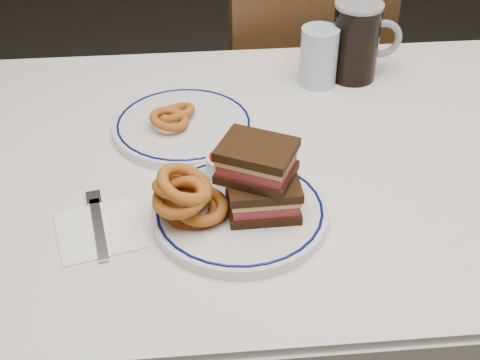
{
  "coord_description": "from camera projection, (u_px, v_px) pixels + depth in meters",
  "views": [
    {
      "loc": [
        -0.18,
        -0.98,
        1.45
      ],
      "look_at": [
        -0.1,
        -0.16,
        0.82
      ],
      "focal_mm": 50.0,
      "sensor_mm": 36.0,
      "label": 1
    }
  ],
  "objects": [
    {
      "name": "napkin_fork",
      "position": [
        99.0,
        229.0,
        1.05
      ],
      "size": [
        0.16,
        0.18,
        0.01
      ],
      "color": "white",
      "rests_on": "dining_table"
    },
    {
      "name": "reuben_sandwich",
      "position": [
        260.0,
        178.0,
        1.03
      ],
      "size": [
        0.14,
        0.13,
        0.12
      ],
      "color": "black",
      "rests_on": "main_plate"
    },
    {
      "name": "beer_mug",
      "position": [
        357.0,
        41.0,
        1.39
      ],
      "size": [
        0.15,
        0.1,
        0.17
      ],
      "color": "black",
      "rests_on": "dining_table"
    },
    {
      "name": "far_plate",
      "position": [
        184.0,
        126.0,
        1.27
      ],
      "size": [
        0.27,
        0.27,
        0.02
      ],
      "color": "silver",
      "rests_on": "dining_table"
    },
    {
      "name": "chair_far",
      "position": [
        294.0,
        79.0,
        1.9
      ],
      "size": [
        0.53,
        0.53,
        0.97
      ],
      "color": "#3E2614",
      "rests_on": "floor"
    },
    {
      "name": "main_plate",
      "position": [
        240.0,
        212.0,
        1.07
      ],
      "size": [
        0.28,
        0.28,
        0.02
      ],
      "color": "silver",
      "rests_on": "dining_table"
    },
    {
      "name": "dining_table",
      "position": [
        286.0,
        200.0,
        1.28
      ],
      "size": [
        1.27,
        0.87,
        0.75
      ],
      "color": "silver",
      "rests_on": "floor"
    },
    {
      "name": "water_glass",
      "position": [
        319.0,
        57.0,
        1.39
      ],
      "size": [
        0.08,
        0.08,
        0.12
      ],
      "primitive_type": "cylinder",
      "color": "#A7C3D8",
      "rests_on": "dining_table"
    },
    {
      "name": "ketchup_ramekin",
      "position": [
        224.0,
        164.0,
        1.12
      ],
      "size": [
        0.06,
        0.06,
        0.04
      ],
      "color": "white",
      "rests_on": "main_plate"
    },
    {
      "name": "onion_rings_main",
      "position": [
        186.0,
        195.0,
        1.03
      ],
      "size": [
        0.13,
        0.13,
        0.11
      ],
      "color": "brown",
      "rests_on": "main_plate"
    },
    {
      "name": "onion_rings_far",
      "position": [
        172.0,
        116.0,
        1.26
      ],
      "size": [
        0.09,
        0.12,
        0.05
      ],
      "color": "brown",
      "rests_on": "far_plate"
    }
  ]
}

